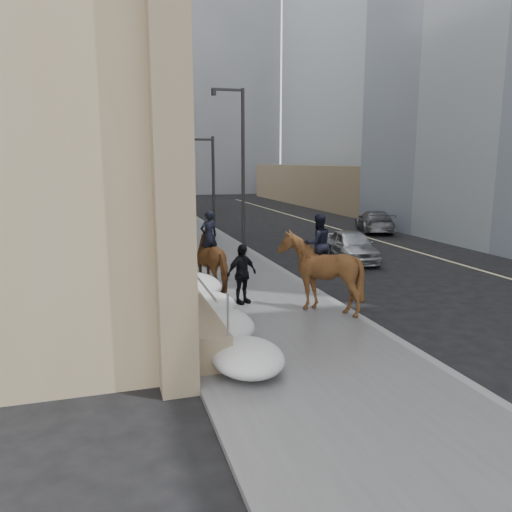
{
  "coord_description": "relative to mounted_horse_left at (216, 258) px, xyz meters",
  "views": [
    {
      "loc": [
        -4.02,
        -11.34,
        4.39
      ],
      "look_at": [
        0.04,
        2.16,
        1.7
      ],
      "focal_mm": 35.0,
      "sensor_mm": 36.0,
      "label": 1
    }
  ],
  "objects": [
    {
      "name": "bg_building_mid",
      "position": [
        4.59,
        55.22,
        12.83
      ],
      "size": [
        30.0,
        12.0,
        28.0
      ],
      "primitive_type": "cube",
      "color": "slate",
      "rests_on": "ground"
    },
    {
      "name": "traffic_signal",
      "position": [
        2.66,
        17.22,
        2.83
      ],
      "size": [
        4.1,
        0.22,
        6.0
      ],
      "color": "#2D2D30",
      "rests_on": "ground"
    },
    {
      "name": "lane_line",
      "position": [
        11.09,
        5.22,
        -1.17
      ],
      "size": [
        0.15,
        70.0,
        0.01
      ],
      "primitive_type": "cube",
      "color": "#BFB78C",
      "rests_on": "ground"
    },
    {
      "name": "curb",
      "position": [
        3.21,
        5.22,
        -1.11
      ],
      "size": [
        0.24,
        80.0,
        0.12
      ],
      "primitive_type": "cube",
      "color": "slate",
      "rests_on": "ground"
    },
    {
      "name": "far_podium",
      "position": [
        16.09,
        5.22,
        0.83
      ],
      "size": [
        2.0,
        80.0,
        4.0
      ],
      "primitive_type": "cube",
      "color": "#7F7052",
      "rests_on": "ground"
    },
    {
      "name": "mounted_horse_right",
      "position": [
        2.33,
        -3.27,
        0.17
      ],
      "size": [
        1.94,
        2.16,
        2.8
      ],
      "rotation": [
        0.0,
        0.0,
        3.18
      ],
      "color": "#422813",
      "rests_on": "sidewalk"
    },
    {
      "name": "sidewalk",
      "position": [
        0.59,
        5.22,
        -1.11
      ],
      "size": [
        5.0,
        80.0,
        0.12
      ],
      "primitive_type": "cube",
      "color": "#4F4F51",
      "rests_on": "ground"
    },
    {
      "name": "snow_bank",
      "position": [
        -0.83,
        3.33,
        -0.7
      ],
      "size": [
        1.7,
        18.1,
        0.76
      ],
      "color": "silver",
      "rests_on": "sidewalk"
    },
    {
      "name": "limestone_building",
      "position": [
        -4.67,
        15.18,
        7.73
      ],
      "size": [
        6.1,
        44.0,
        18.0
      ],
      "color": "tan",
      "rests_on": "ground"
    },
    {
      "name": "mounted_horse_left",
      "position": [
        0.0,
        0.0,
        0.0
      ],
      "size": [
        1.69,
        2.54,
        2.65
      ],
      "rotation": [
        0.0,
        0.0,
        3.43
      ],
      "color": "#513118",
      "rests_on": "sidewalk"
    },
    {
      "name": "streetlight_far",
      "position": [
        3.33,
        29.22,
        3.41
      ],
      "size": [
        1.71,
        0.24,
        8.0
      ],
      "color": "#2D2D30",
      "rests_on": "ground"
    },
    {
      "name": "bg_building_far",
      "position": [
        -5.41,
        67.22,
        8.83
      ],
      "size": [
        24.0,
        12.0,
        20.0
      ],
      "primitive_type": "cube",
      "color": "gray",
      "rests_on": "ground"
    },
    {
      "name": "ground",
      "position": [
        0.59,
        -4.78,
        -1.17
      ],
      "size": [
        140.0,
        140.0,
        0.0
      ],
      "primitive_type": "plane",
      "color": "black",
      "rests_on": "ground"
    },
    {
      "name": "car_grey",
      "position": [
        12.69,
        11.59,
        -0.5
      ],
      "size": [
        3.33,
        5.01,
        1.35
      ],
      "primitive_type": "imported",
      "rotation": [
        0.0,
        0.0,
        2.8
      ],
      "color": "#5A5C62",
      "rests_on": "ground"
    },
    {
      "name": "car_silver",
      "position": [
        6.93,
        3.56,
        -0.48
      ],
      "size": [
        2.32,
        4.3,
        1.39
      ],
      "primitive_type": "imported",
      "rotation": [
        0.0,
        0.0,
        -0.17
      ],
      "color": "#A9ACB0",
      "rests_on": "ground"
    },
    {
      "name": "streetlight_mid",
      "position": [
        3.33,
        9.22,
        3.41
      ],
      "size": [
        1.71,
        0.24,
        8.0
      ],
      "color": "#2D2D30",
      "rests_on": "ground"
    },
    {
      "name": "pedestrian",
      "position": [
        0.39,
        -1.93,
        -0.14
      ],
      "size": [
        1.16,
        0.83,
        1.83
      ],
      "primitive_type": "imported",
      "rotation": [
        0.0,
        0.0,
        0.41
      ],
      "color": "black",
      "rests_on": "sidewalk"
    }
  ]
}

